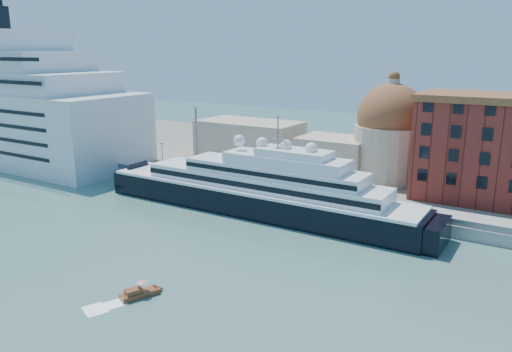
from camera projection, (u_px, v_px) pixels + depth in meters
The scene contains 9 objects.
ground at pixel (172, 242), 91.98m from camera, with size 400.00×400.00×0.00m, color #3D6964.
quay at pixel (266, 192), 119.69m from camera, with size 180.00×10.00×2.50m, color gray.
land at pixel (334, 161), 153.54m from camera, with size 260.00×72.00×2.00m, color slate.
quay_fence at pixel (256, 189), 115.53m from camera, with size 180.00×0.10×1.20m, color slate.
superyacht at pixel (245, 191), 109.24m from camera, with size 83.72×11.61×25.02m.
service_barge at pixel (64, 176), 136.27m from camera, with size 12.23×7.46×2.61m.
water_taxi at pixel (139, 293), 71.28m from camera, with size 3.92×5.86×2.65m.
church at pixel (332, 140), 133.60m from camera, with size 66.00×18.00×25.50m.
lamp_posts at pixel (218, 153), 122.61m from camera, with size 120.80×2.40×18.00m.
Camera 1 is at (58.50, -65.12, 34.41)m, focal length 35.00 mm.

